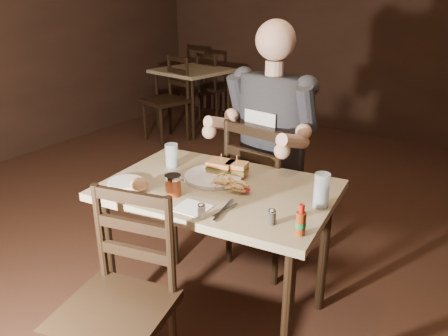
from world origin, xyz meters
The scene contains 24 objects.
room_shell centered at (0.00, 0.00, 1.40)m, with size 7.00×7.00×7.00m.
main_table centered at (0.21, -0.27, 0.68)m, with size 1.17×0.84×0.77m.
bg_table centered at (-2.00, 2.50, 0.68)m, with size 0.91×0.91×0.77m.
chair_far centered at (0.19, 0.34, 0.49)m, with size 0.45×0.49×0.97m, color black, non-canonical shape.
chair_near centered at (0.15, -0.94, 0.46)m, with size 0.42×0.46×0.91m, color black, non-canonical shape.
bg_chair_far centered at (-2.00, 3.05, 0.45)m, with size 0.42×0.46×0.91m, color black, non-canonical shape.
bg_chair_near centered at (-2.00, 1.95, 0.48)m, with size 0.45×0.49×0.97m, color black, non-canonical shape.
diner centered at (0.19, 0.29, 1.01)m, with size 0.59×0.46×1.02m, color #2C2F31, non-canonical shape.
dinner_plate centered at (0.14, -0.20, 0.78)m, with size 0.29×0.29×0.02m, color white.
sandwich_left centered at (0.22, -0.11, 0.83)m, with size 0.10×0.09×0.09m, color #E09250, non-canonical shape.
sandwich_right centered at (0.14, -0.13, 0.84)m, with size 0.13×0.11×0.11m, color #E09250, non-canonical shape.
fries_pile centered at (0.26, -0.25, 0.80)m, with size 0.24×0.17×0.04m, color #F3C075, non-canonical shape.
ketchup_dollop centered at (0.36, -0.27, 0.79)m, with size 0.04×0.04×0.01m, color maroon.
glass_left centered at (-0.15, -0.18, 0.83)m, with size 0.07×0.07×0.13m, color silver.
glass_right centered at (0.71, -0.20, 0.85)m, with size 0.07×0.07×0.16m, color silver.
hot_sauce centered at (0.73, -0.48, 0.83)m, with size 0.04×0.04×0.13m, color maroon, non-canonical shape.
salt_shaker centered at (0.32, -0.57, 0.80)m, with size 0.03×0.03×0.06m, color white, non-canonical shape.
pepper_shaker centered at (0.60, -0.46, 0.80)m, with size 0.03×0.03×0.06m, color #38332D, non-canonical shape.
syrup_dispenser centered at (0.09, -0.46, 0.82)m, with size 0.08×0.08×0.10m, color maroon, non-canonical shape.
napkin centered at (0.24, -0.52, 0.77)m, with size 0.15×0.14×0.00m, color white.
knife centered at (0.37, -0.47, 0.78)m, with size 0.01×0.22×0.01m, color silver.
fork centered at (0.38, -0.47, 0.78)m, with size 0.01×0.16×0.01m, color silver.
side_plate centered at (-0.19, -0.50, 0.78)m, with size 0.17×0.17×0.01m, color white.
bread_roll centered at (-0.07, -0.52, 0.81)m, with size 0.10×0.08×0.06m, color tan.
Camera 1 is at (1.28, -1.89, 1.65)m, focal length 35.00 mm.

